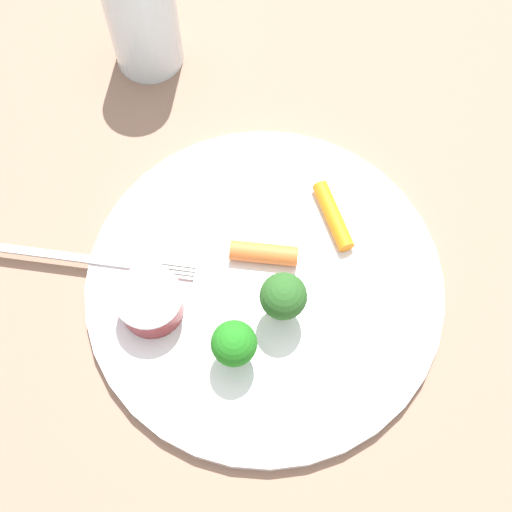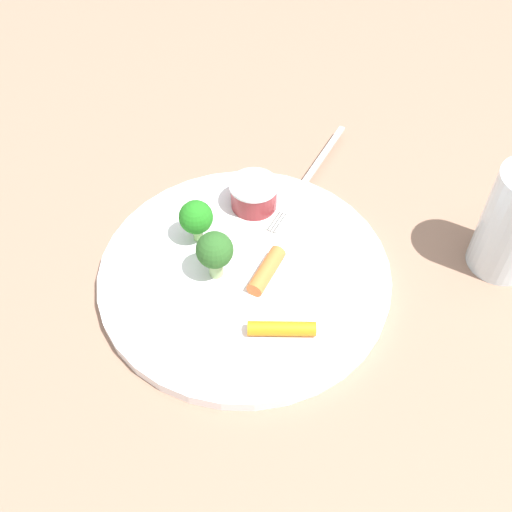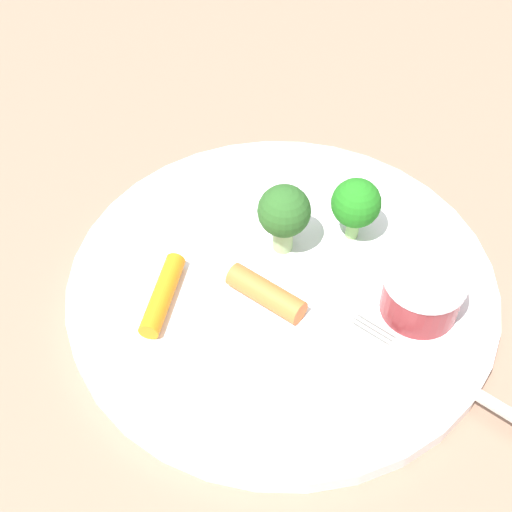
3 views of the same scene
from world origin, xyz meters
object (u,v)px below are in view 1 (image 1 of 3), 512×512
object	(u,v)px
broccoli_floret_0	(234,344)
carrot_stick_1	(268,253)
carrot_stick_0	(333,216)
drinking_glass	(142,13)
fork	(82,259)
plate	(265,286)
broccoli_floret_1	(283,297)
sauce_cup	(150,303)

from	to	relation	value
broccoli_floret_0	carrot_stick_1	xyz separation A→B (m)	(0.03, 0.08, -0.02)
carrot_stick_0	drinking_glass	bearing A→B (deg)	131.22
fork	drinking_glass	world-z (taller)	drinking_glass
plate	drinking_glass	bearing A→B (deg)	113.11
broccoli_floret_1	drinking_glass	xyz separation A→B (m)	(-0.11, 0.25, 0.01)
fork	broccoli_floret_1	bearing A→B (deg)	-16.95
carrot_stick_1	drinking_glass	size ratio (longest dim) A/B	0.47
carrot_stick_0	drinking_glass	world-z (taller)	drinking_glass
sauce_cup	carrot_stick_0	bearing A→B (deg)	27.29
fork	drinking_glass	xyz separation A→B (m)	(0.04, 0.21, 0.04)
sauce_cup	drinking_glass	xyz separation A→B (m)	(-0.01, 0.25, 0.03)
plate	fork	size ratio (longest dim) A/B	1.50
broccoli_floret_0	drinking_glass	distance (m)	0.30
broccoli_floret_0	carrot_stick_0	distance (m)	0.14
sauce_cup	carrot_stick_0	world-z (taller)	sauce_cup
drinking_glass	fork	bearing A→B (deg)	-102.13
drinking_glass	sauce_cup	bearing A→B (deg)	-87.14
carrot_stick_1	carrot_stick_0	bearing A→B (deg)	31.17
broccoli_floret_1	drinking_glass	size ratio (longest dim) A/B	0.46
carrot_stick_1	broccoli_floret_0	bearing A→B (deg)	-108.83
broccoli_floret_0	drinking_glass	world-z (taller)	drinking_glass
plate	carrot_stick_0	distance (m)	0.08
sauce_cup	carrot_stick_0	xyz separation A→B (m)	(0.14, 0.07, -0.01)
carrot_stick_0	drinking_glass	xyz separation A→B (m)	(-0.15, 0.18, 0.04)
sauce_cup	drinking_glass	bearing A→B (deg)	92.86
broccoli_floret_1	carrot_stick_0	xyz separation A→B (m)	(0.04, 0.08, -0.03)
broccoli_floret_1	carrot_stick_0	world-z (taller)	broccoli_floret_1
carrot_stick_1	sauce_cup	bearing A→B (deg)	-155.14
sauce_cup	carrot_stick_1	size ratio (longest dim) A/B	0.95
broccoli_floret_0	carrot_stick_1	size ratio (longest dim) A/B	0.89
broccoli_floret_0	carrot_stick_1	world-z (taller)	broccoli_floret_0
sauce_cup	broccoli_floret_1	world-z (taller)	broccoli_floret_1
sauce_cup	plate	bearing A→B (deg)	12.71
broccoli_floret_0	plate	bearing A→B (deg)	67.56
broccoli_floret_0	carrot_stick_1	distance (m)	0.09
broccoli_floret_1	fork	world-z (taller)	broccoli_floret_1
carrot_stick_0	carrot_stick_1	xyz separation A→B (m)	(-0.05, -0.03, 0.00)
sauce_cup	broccoli_floret_0	xyz separation A→B (m)	(0.06, -0.04, 0.01)
carrot_stick_0	broccoli_floret_1	bearing A→B (deg)	-119.40
plate	broccoli_floret_1	world-z (taller)	broccoli_floret_1
fork	sauce_cup	bearing A→B (deg)	-36.96
fork	carrot_stick_1	bearing A→B (deg)	-0.58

